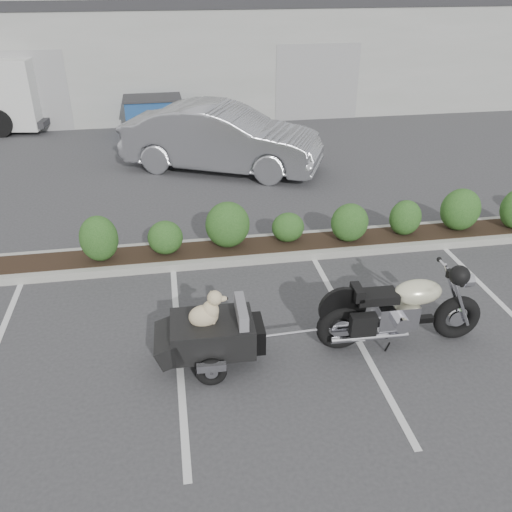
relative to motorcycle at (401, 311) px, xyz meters
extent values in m
plane|color=#38383A|center=(-1.75, 1.00, -0.58)|extent=(90.00, 90.00, 0.00)
cube|color=#9E9E93|center=(-0.75, 3.20, -0.51)|extent=(12.00, 1.00, 0.15)
cube|color=#9EA099|center=(-1.75, 18.00, 1.42)|extent=(26.00, 10.00, 4.00)
torus|color=black|center=(-0.89, 0.05, -0.22)|extent=(0.73, 0.20, 0.73)
torus|color=black|center=(0.91, 0.00, -0.22)|extent=(0.73, 0.20, 0.73)
cylinder|color=silver|center=(-0.89, 0.05, -0.22)|extent=(0.31, 0.14, 0.30)
cylinder|color=silver|center=(0.91, 0.00, -0.22)|extent=(0.26, 0.12, 0.26)
cylinder|color=silver|center=(0.83, -0.11, 0.18)|extent=(0.47, 0.07, 0.97)
cylinder|color=silver|center=(0.83, 0.11, 0.18)|extent=(0.47, 0.07, 0.97)
cylinder|color=silver|center=(0.66, 0.01, 0.60)|extent=(0.06, 0.76, 0.04)
cylinder|color=silver|center=(0.96, 0.00, 0.42)|extent=(0.14, 0.20, 0.20)
sphere|color=black|center=(0.60, -0.32, 0.73)|extent=(0.29, 0.29, 0.28)
cube|color=silver|center=(-0.07, 0.03, -0.06)|extent=(0.61, 0.39, 0.37)
cube|color=black|center=(0.03, 0.02, -0.20)|extent=(0.98, 0.14, 0.09)
ellipsoid|color=#EDEBBF|center=(0.22, 0.02, 0.29)|extent=(0.73, 0.43, 0.36)
cube|color=black|center=(-0.40, 0.04, 0.27)|extent=(0.61, 0.34, 0.13)
cube|color=black|center=(-0.69, 0.04, 0.37)|extent=(0.14, 0.33, 0.17)
cylinder|color=silver|center=(-0.51, -0.16, -0.30)|extent=(1.15, 0.13, 0.10)
cylinder|color=silver|center=(-0.50, 0.23, -0.30)|extent=(1.15, 0.13, 0.10)
cube|color=black|center=(-0.68, -0.26, 0.02)|extent=(0.37, 0.16, 0.33)
cube|color=black|center=(-2.77, 0.03, -0.09)|extent=(1.16, 0.81, 0.46)
cube|color=slate|center=(-2.36, 0.01, 0.20)|extent=(0.15, 0.68, 0.33)
cube|color=slate|center=(-2.72, 0.02, 0.02)|extent=(0.78, 0.70, 0.04)
cube|color=black|center=(-3.37, 0.04, -0.17)|extent=(0.43, 0.79, 0.40)
cube|color=black|center=(-2.16, 0.01, -0.14)|extent=(0.23, 0.55, 0.37)
torus|color=black|center=(-2.84, -0.43, -0.38)|extent=(0.43, 0.13, 0.42)
torus|color=black|center=(-2.81, 0.48, -0.38)|extent=(0.43, 0.13, 0.42)
cube|color=silver|center=(-2.84, -0.48, -0.25)|extent=(0.39, 0.10, 0.11)
cube|color=silver|center=(-2.81, 0.54, -0.25)|extent=(0.39, 0.10, 0.11)
cylinder|color=black|center=(-2.82, 0.03, -0.38)|extent=(0.07, 0.98, 0.04)
cylinder|color=silver|center=(-1.90, 0.00, -0.22)|extent=(0.65, 0.06, 0.04)
ellipsoid|color=#CDB88A|center=(-2.88, 0.03, 0.22)|extent=(0.42, 0.29, 0.33)
ellipsoid|color=#CDB88A|center=(-2.78, 0.02, 0.31)|extent=(0.24, 0.23, 0.30)
sphere|color=#CDB88A|center=(-2.72, 0.02, 0.50)|extent=(0.21, 0.21, 0.21)
ellipsoid|color=#CDB88A|center=(-2.62, 0.02, 0.48)|extent=(0.15, 0.09, 0.08)
sphere|color=black|center=(-2.55, 0.02, 0.48)|extent=(0.04, 0.04, 0.04)
ellipsoid|color=#CDB88A|center=(-2.76, -0.04, 0.53)|extent=(0.05, 0.04, 0.11)
ellipsoid|color=#CDB88A|center=(-2.76, 0.08, 0.53)|extent=(0.05, 0.04, 0.11)
cylinder|color=#CDB88A|center=(-2.75, -0.04, 0.10)|extent=(0.05, 0.05, 0.13)
cylinder|color=#CDB88A|center=(-2.75, 0.09, 0.10)|extent=(0.05, 0.05, 0.13)
imported|color=#ADAFB5|center=(-1.71, 8.17, 0.30)|extent=(5.61, 3.91, 1.75)
cube|color=navy|center=(-3.54, 11.98, 0.01)|extent=(1.78, 1.21, 1.17)
cube|color=#2D2D30|center=(-3.54, 11.98, 0.61)|extent=(1.88, 1.31, 0.06)
cube|color=silver|center=(-8.13, 13.60, 0.68)|extent=(2.34, 2.60, 2.22)
cube|color=black|center=(-8.13, 13.60, 0.38)|extent=(0.37, 1.91, 1.01)
cylinder|color=black|center=(-8.16, 14.73, -0.13)|extent=(0.94, 0.42, 0.91)
camera|label=1|loc=(-3.19, -6.10, 4.48)|focal=38.00mm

